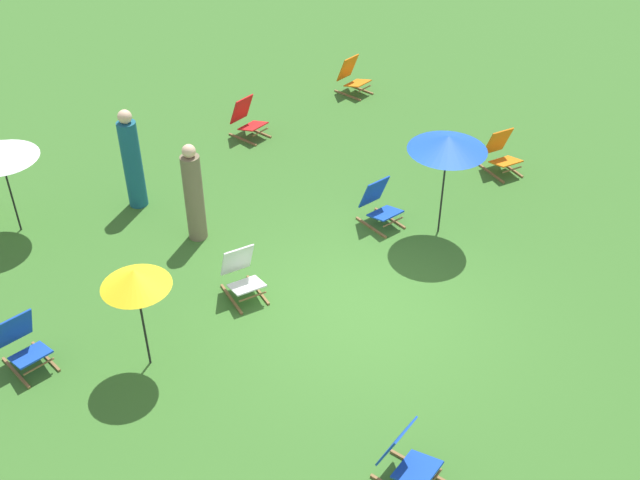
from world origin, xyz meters
TOP-DOWN VIEW (x-y plane):
  - ground_plane at (0.00, 0.00)m, footprint 40.00×40.00m
  - deckchair_0 at (4.48, 1.56)m, footprint 0.58×0.82m
  - deckchair_1 at (1.52, 1.57)m, footprint 0.51×0.78m
  - deckchair_2 at (1.34, 5.54)m, footprint 0.65×0.85m
  - deckchair_3 at (-4.51, 1.79)m, footprint 0.58×0.82m
  - deckchair_4 at (-1.36, 1.32)m, footprint 0.56×0.81m
  - deckchair_5 at (4.31, 5.88)m, footprint 0.63×0.84m
  - deckchair_6 at (-1.58, -2.65)m, footprint 0.68×0.87m
  - umbrella_0 at (2.17, 0.77)m, footprint 1.27×1.27m
  - umbrella_2 at (-3.16, 0.82)m, footprint 0.91×0.91m
  - person_0 at (-1.19, 3.04)m, footprint 0.34×0.34m
  - person_1 at (-1.57, 4.53)m, footprint 0.45×0.45m

SIDE VIEW (x-z plane):
  - ground_plane at x=0.00m, z-range 0.00..0.00m
  - deckchair_0 at x=4.48m, z-range -0.05..0.79m
  - deckchair_1 at x=1.52m, z-range -0.05..0.79m
  - deckchair_2 at x=1.34m, z-range -0.05..0.79m
  - deckchair_3 at x=-4.51m, z-range -0.05..0.79m
  - deckchair_4 at x=-1.36m, z-range -0.05..0.79m
  - deckchair_5 at x=4.31m, z-range -0.05..0.79m
  - deckchair_6 at x=-1.58m, z-range -0.05..0.79m
  - person_0 at x=-1.19m, z-range -0.05..1.71m
  - person_1 at x=-1.57m, z-range -0.05..1.80m
  - umbrella_2 at x=-3.16m, z-range 0.68..2.31m
  - umbrella_0 at x=2.17m, z-range 0.79..2.62m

